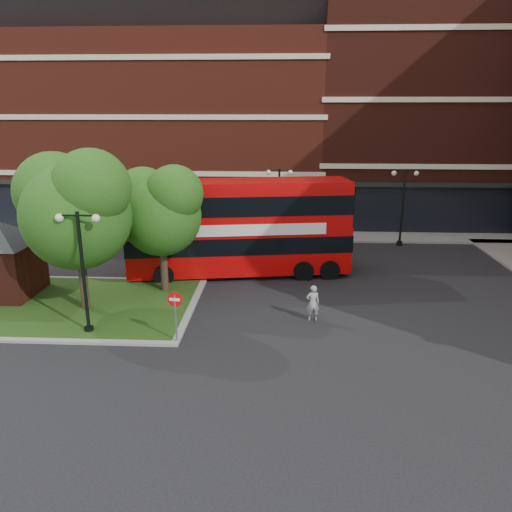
# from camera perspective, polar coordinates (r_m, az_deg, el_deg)

# --- Properties ---
(ground) EXTENTS (120.00, 120.00, 0.00)m
(ground) POSITION_cam_1_polar(r_m,az_deg,el_deg) (19.92, -3.58, -9.43)
(ground) COLOR black
(ground) RESTS_ON ground
(pavement_far) EXTENTS (44.00, 3.00, 0.12)m
(pavement_far) POSITION_cam_1_polar(r_m,az_deg,el_deg) (35.42, -0.63, 2.39)
(pavement_far) COLOR slate
(pavement_far) RESTS_ON ground
(terrace_far_left) EXTENTS (26.00, 12.00, 14.00)m
(terrace_far_left) POSITION_cam_1_polar(r_m,az_deg,el_deg) (43.03, -11.05, 13.95)
(terrace_far_left) COLOR maroon
(terrace_far_left) RESTS_ON ground
(terrace_far_right) EXTENTS (18.00, 12.00, 16.00)m
(terrace_far_right) POSITION_cam_1_polar(r_m,az_deg,el_deg) (43.45, 19.41, 14.69)
(terrace_far_right) COLOR #471911
(terrace_far_right) RESTS_ON ground
(traffic_island) EXTENTS (12.60, 7.60, 0.15)m
(traffic_island) POSITION_cam_1_polar(r_m,az_deg,el_deg) (24.68, -21.64, -5.19)
(traffic_island) COLOR gray
(traffic_island) RESTS_ON ground
(kiosk) EXTENTS (6.51, 6.51, 3.60)m
(kiosk) POSITION_cam_1_polar(r_m,az_deg,el_deg) (26.23, -27.26, 0.54)
(kiosk) COLOR #471911
(kiosk) RESTS_ON traffic_island
(tree_island_west) EXTENTS (5.40, 4.71, 7.21)m
(tree_island_west) POSITION_cam_1_polar(r_m,az_deg,el_deg) (22.49, -20.07, 5.50)
(tree_island_west) COLOR #2D2116
(tree_island_west) RESTS_ON ground
(tree_island_east) EXTENTS (4.46, 3.90, 6.29)m
(tree_island_east) POSITION_cam_1_polar(r_m,az_deg,el_deg) (23.97, -10.98, 5.49)
(tree_island_east) COLOR #2D2116
(tree_island_east) RESTS_ON ground
(lamp_island) EXTENTS (1.72, 0.36, 5.00)m
(lamp_island) POSITION_cam_1_polar(r_m,az_deg,el_deg) (20.40, -19.20, -1.17)
(lamp_island) COLOR black
(lamp_island) RESTS_ON ground
(lamp_far_left) EXTENTS (1.72, 0.36, 5.00)m
(lamp_far_left) POSITION_cam_1_polar(r_m,az_deg,el_deg) (32.82, 2.64, 6.18)
(lamp_far_left) COLOR black
(lamp_far_left) RESTS_ON ground
(lamp_far_right) EXTENTS (1.72, 0.36, 5.00)m
(lamp_far_right) POSITION_cam_1_polar(r_m,az_deg,el_deg) (33.75, 16.43, 5.81)
(lamp_far_right) COLOR black
(lamp_far_right) RESTS_ON ground
(bus) EXTENTS (12.01, 4.41, 4.48)m
(bus) POSITION_cam_1_polar(r_m,az_deg,el_deg) (26.57, -1.95, 3.98)
(bus) COLOR #B80707
(bus) RESTS_ON ground
(woman) EXTENTS (0.62, 0.45, 1.58)m
(woman) POSITION_cam_1_polar(r_m,az_deg,el_deg) (21.36, 6.51, -5.35)
(woman) COLOR gray
(woman) RESTS_ON ground
(car_silver) EXTENTS (4.22, 1.79, 1.42)m
(car_silver) POSITION_cam_1_polar(r_m,az_deg,el_deg) (33.83, -7.75, 2.70)
(car_silver) COLOR #A7A9AE
(car_silver) RESTS_ON ground
(car_white) EXTENTS (4.81, 1.86, 1.56)m
(car_white) POSITION_cam_1_polar(r_m,az_deg,el_deg) (33.26, 4.46, 2.68)
(car_white) COLOR silver
(car_white) RESTS_ON ground
(no_entry_sign) EXTENTS (0.59, 0.12, 2.12)m
(no_entry_sign) POSITION_cam_1_polar(r_m,az_deg,el_deg) (19.13, -9.22, -5.79)
(no_entry_sign) COLOR slate
(no_entry_sign) RESTS_ON ground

